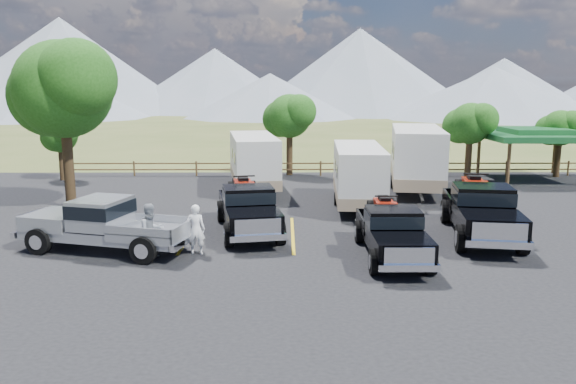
{
  "coord_description": "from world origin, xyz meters",
  "views": [
    {
      "loc": [
        -2.3,
        -17.23,
        5.76
      ],
      "look_at": [
        -2.18,
        4.68,
        1.6
      ],
      "focal_mm": 35.0,
      "sensor_mm": 36.0,
      "label": 1
    }
  ],
  "objects_px": {
    "rig_left": "(248,207)",
    "trailer_center": "(358,175)",
    "pavilion": "(535,135)",
    "pickup_silver": "(106,224)",
    "rig_center": "(391,230)",
    "tree_big_nw": "(62,89)",
    "person_a": "(196,229)",
    "trailer_left": "(254,162)",
    "rig_right": "(480,208)",
    "trailer_right": "(416,158)",
    "person_b": "(151,231)"
  },
  "relations": [
    {
      "from": "rig_center",
      "to": "trailer_center",
      "type": "height_order",
      "value": "trailer_center"
    },
    {
      "from": "tree_big_nw",
      "to": "trailer_left",
      "type": "relative_size",
      "value": 0.89
    },
    {
      "from": "pickup_silver",
      "to": "person_b",
      "type": "relative_size",
      "value": 3.51
    },
    {
      "from": "rig_left",
      "to": "trailer_center",
      "type": "distance_m",
      "value": 6.84
    },
    {
      "from": "pavilion",
      "to": "person_b",
      "type": "xyz_separation_m",
      "value": [
        -19.79,
        -16.02,
        -1.81
      ]
    },
    {
      "from": "tree_big_nw",
      "to": "rig_center",
      "type": "bearing_deg",
      "value": -29.54
    },
    {
      "from": "trailer_center",
      "to": "rig_center",
      "type": "bearing_deg",
      "value": -86.01
    },
    {
      "from": "tree_big_nw",
      "to": "trailer_left",
      "type": "distance_m",
      "value": 10.43
    },
    {
      "from": "pavilion",
      "to": "pickup_silver",
      "type": "relative_size",
      "value": 0.94
    },
    {
      "from": "trailer_left",
      "to": "person_b",
      "type": "relative_size",
      "value": 4.69
    },
    {
      "from": "pickup_silver",
      "to": "trailer_right",
      "type": "bearing_deg",
      "value": 146.33
    },
    {
      "from": "pavilion",
      "to": "trailer_center",
      "type": "xyz_separation_m",
      "value": [
        -11.8,
        -7.83,
        -1.23
      ]
    },
    {
      "from": "rig_left",
      "to": "trailer_center",
      "type": "height_order",
      "value": "trailer_center"
    },
    {
      "from": "rig_right",
      "to": "person_a",
      "type": "distance_m",
      "value": 10.83
    },
    {
      "from": "rig_center",
      "to": "tree_big_nw",
      "type": "bearing_deg",
      "value": 150.58
    },
    {
      "from": "rig_right",
      "to": "pickup_silver",
      "type": "distance_m",
      "value": 13.9
    },
    {
      "from": "rig_left",
      "to": "trailer_center",
      "type": "xyz_separation_m",
      "value": [
        4.98,
        4.66,
        0.52
      ]
    },
    {
      "from": "trailer_left",
      "to": "trailer_center",
      "type": "relative_size",
      "value": 1.05
    },
    {
      "from": "person_a",
      "to": "person_b",
      "type": "relative_size",
      "value": 0.94
    },
    {
      "from": "rig_left",
      "to": "person_b",
      "type": "xyz_separation_m",
      "value": [
        -3.01,
        -3.52,
        -0.06
      ]
    },
    {
      "from": "tree_big_nw",
      "to": "rig_right",
      "type": "height_order",
      "value": "tree_big_nw"
    },
    {
      "from": "tree_big_nw",
      "to": "pickup_silver",
      "type": "distance_m",
      "value": 9.44
    },
    {
      "from": "trailer_left",
      "to": "rig_center",
      "type": "bearing_deg",
      "value": -74.75
    },
    {
      "from": "rig_center",
      "to": "rig_right",
      "type": "relative_size",
      "value": 0.81
    },
    {
      "from": "rig_left",
      "to": "rig_right",
      "type": "height_order",
      "value": "rig_right"
    },
    {
      "from": "pavilion",
      "to": "trailer_right",
      "type": "bearing_deg",
      "value": -156.25
    },
    {
      "from": "tree_big_nw",
      "to": "rig_left",
      "type": "relative_size",
      "value": 1.22
    },
    {
      "from": "rig_right",
      "to": "trailer_center",
      "type": "height_order",
      "value": "trailer_center"
    },
    {
      "from": "rig_right",
      "to": "pickup_silver",
      "type": "bearing_deg",
      "value": -163.14
    },
    {
      "from": "tree_big_nw",
      "to": "trailer_center",
      "type": "bearing_deg",
      "value": 0.61
    },
    {
      "from": "person_b",
      "to": "rig_center",
      "type": "bearing_deg",
      "value": -43.53
    },
    {
      "from": "trailer_center",
      "to": "trailer_right",
      "type": "xyz_separation_m",
      "value": [
        3.75,
        4.29,
        0.29
      ]
    },
    {
      "from": "person_a",
      "to": "pickup_silver",
      "type": "bearing_deg",
      "value": -3.71
    },
    {
      "from": "person_a",
      "to": "person_b",
      "type": "height_order",
      "value": "person_b"
    },
    {
      "from": "pavilion",
      "to": "pickup_silver",
      "type": "bearing_deg",
      "value": -144.81
    },
    {
      "from": "tree_big_nw",
      "to": "person_a",
      "type": "xyz_separation_m",
      "value": [
        7.19,
        -7.6,
        -4.68
      ]
    },
    {
      "from": "person_a",
      "to": "rig_center",
      "type": "bearing_deg",
      "value": -179.18
    },
    {
      "from": "rig_right",
      "to": "pickup_silver",
      "type": "relative_size",
      "value": 1.06
    },
    {
      "from": "rig_left",
      "to": "trailer_right",
      "type": "xyz_separation_m",
      "value": [
        8.73,
        8.95,
        0.81
      ]
    },
    {
      "from": "person_b",
      "to": "tree_big_nw",
      "type": "bearing_deg",
      "value": 80.72
    },
    {
      "from": "rig_right",
      "to": "trailer_left",
      "type": "height_order",
      "value": "trailer_left"
    },
    {
      "from": "person_a",
      "to": "trailer_center",
      "type": "bearing_deg",
      "value": -127.3
    },
    {
      "from": "pavilion",
      "to": "rig_right",
      "type": "bearing_deg",
      "value": -120.45
    },
    {
      "from": "pavilion",
      "to": "pickup_silver",
      "type": "height_order",
      "value": "pavilion"
    },
    {
      "from": "trailer_left",
      "to": "pavilion",
      "type": "bearing_deg",
      "value": 3.31
    },
    {
      "from": "rig_left",
      "to": "person_b",
      "type": "relative_size",
      "value": 3.44
    },
    {
      "from": "rig_center",
      "to": "pavilion",
      "type": "bearing_deg",
      "value": 53.66
    },
    {
      "from": "pavilion",
      "to": "trailer_right",
      "type": "relative_size",
      "value": 0.62
    },
    {
      "from": "rig_left",
      "to": "person_a",
      "type": "relative_size",
      "value": 3.68
    },
    {
      "from": "trailer_center",
      "to": "trailer_right",
      "type": "relative_size",
      "value": 0.84
    }
  ]
}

